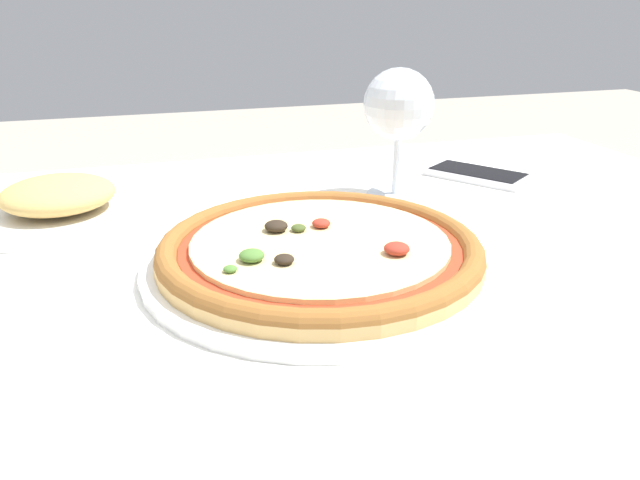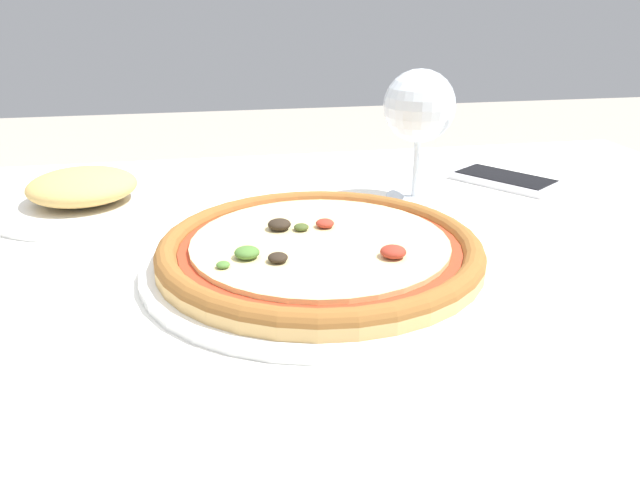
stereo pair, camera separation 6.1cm
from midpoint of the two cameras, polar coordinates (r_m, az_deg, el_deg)
name	(u,v)px [view 1 (the left image)]	position (r m, az deg, el deg)	size (l,w,h in m)	color
dining_table	(242,360)	(0.64, -9.94, -10.82)	(1.41, 0.95, 0.73)	brown
pizza_plate	(320,252)	(0.61, -2.85, -1.18)	(0.35, 0.35, 0.04)	white
wine_glass_far_left	(399,107)	(0.81, 5.04, 11.99)	(0.09, 0.09, 0.17)	silver
cell_phone	(478,175)	(0.94, 12.43, 5.84)	(0.14, 0.16, 0.01)	white
side_plate	(59,203)	(0.82, -24.73, 3.09)	(0.23, 0.23, 0.05)	white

